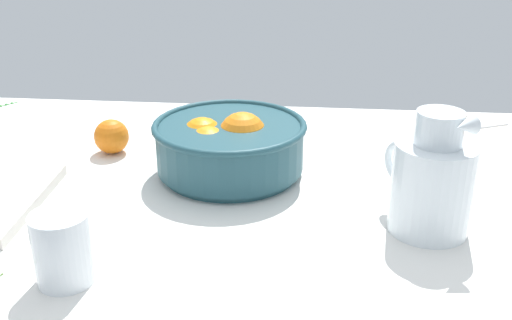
{
  "coord_description": "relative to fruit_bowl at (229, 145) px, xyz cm",
  "views": [
    {
      "loc": [
        7.08,
        -93.65,
        46.4
      ],
      "look_at": [
        -1.91,
        -1.05,
        5.84
      ],
      "focal_mm": 42.69,
      "sensor_mm": 36.0,
      "label": 1
    }
  ],
  "objects": [
    {
      "name": "ground_plane",
      "position": [
        7.47,
        -6.08,
        -6.93
      ],
      "size": [
        149.85,
        89.77,
        3.0
      ],
      "primitive_type": "cube",
      "color": "white"
    },
    {
      "name": "juice_glass",
      "position": [
        -16.65,
        -35.47,
        -1.28
      ],
      "size": [
        7.59,
        7.59,
        9.68
      ],
      "color": "white",
      "rests_on": "ground_plane"
    },
    {
      "name": "juice_pitcher",
      "position": [
        32.47,
        -17.25,
        1.54
      ],
      "size": [
        12.42,
        14.86,
        19.41
      ],
      "color": "white",
      "rests_on": "ground_plane"
    },
    {
      "name": "herb_sprig_0",
      "position": [
        -59.86,
        32.06,
        -5.17
      ],
      "size": [
        5.52,
        7.43,
        0.86
      ],
      "color": "#3C903F",
      "rests_on": "ground_plane"
    },
    {
      "name": "loose_orange_1",
      "position": [
        -24.11,
        7.23,
        -2.07
      ],
      "size": [
        6.72,
        6.72,
        6.72
      ],
      "primitive_type": "sphere",
      "color": "orange",
      "rests_on": "ground_plane"
    },
    {
      "name": "spoon",
      "position": [
        46.65,
        26.07,
        -5.01
      ],
      "size": [
        17.16,
        8.64,
        1.0
      ],
      "color": "silver",
      "rests_on": "ground_plane"
    },
    {
      "name": "fruit_bowl",
      "position": [
        0.0,
        0.0,
        0.0
      ],
      "size": [
        27.41,
        27.41,
        11.49
      ],
      "color": "#234C56",
      "rests_on": "ground_plane"
    }
  ]
}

